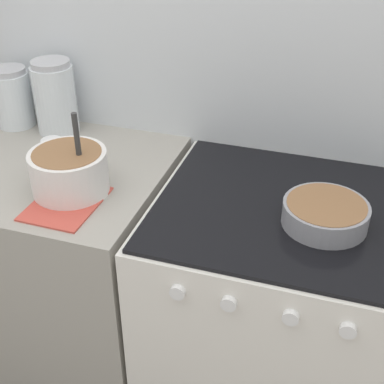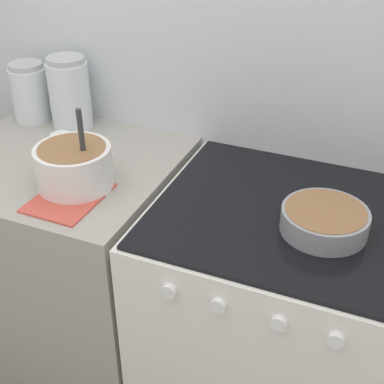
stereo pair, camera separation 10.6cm
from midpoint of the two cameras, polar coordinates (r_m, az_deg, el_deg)
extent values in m
cube|color=silver|center=(1.81, 3.16, 14.38)|extent=(4.54, 0.05, 2.40)
cube|color=#9E998E|center=(2.04, -11.05, -7.95)|extent=(0.75, 0.67, 0.91)
cube|color=white|center=(1.82, 10.39, -14.13)|extent=(0.75, 0.67, 0.90)
cube|color=black|center=(1.53, 12.03, -2.24)|extent=(0.72, 0.64, 0.01)
cylinder|color=white|center=(1.36, -0.21, -10.57)|extent=(0.04, 0.02, 0.04)
cylinder|color=white|center=(1.33, 5.17, -12.03)|extent=(0.04, 0.02, 0.04)
cylinder|color=white|center=(1.30, 11.64, -13.62)|extent=(0.04, 0.02, 0.04)
cylinder|color=white|center=(1.30, 17.48, -14.89)|extent=(0.04, 0.02, 0.04)
cylinder|color=white|center=(1.60, -10.61, 2.54)|extent=(0.23, 0.23, 0.13)
cylinder|color=#8C603D|center=(1.59, -10.72, 3.51)|extent=(0.20, 0.20, 0.07)
cylinder|color=#333333|center=(1.55, -9.64, 4.65)|extent=(0.02, 0.02, 0.24)
cylinder|color=gray|center=(1.46, 15.99, -3.02)|extent=(0.23, 0.23, 0.06)
cylinder|color=#8C603D|center=(1.45, 16.03, -2.81)|extent=(0.21, 0.21, 0.05)
cylinder|color=silver|center=(2.07, -15.45, 10.01)|extent=(0.14, 0.14, 0.19)
cylinder|color=white|center=(2.09, -15.30, 9.02)|extent=(0.12, 0.12, 0.12)
cylinder|color=#B2B2B7|center=(2.04, -15.89, 12.80)|extent=(0.12, 0.12, 0.02)
cylinder|color=silver|center=(1.97, -11.37, 10.04)|extent=(0.15, 0.15, 0.24)
cylinder|color=silver|center=(1.98, -11.22, 8.76)|extent=(0.13, 0.13, 0.14)
cylinder|color=#B2B2B7|center=(1.92, -11.79, 13.62)|extent=(0.13, 0.13, 0.02)
cylinder|color=silver|center=(1.75, -11.98, 4.51)|extent=(0.07, 0.07, 0.10)
cube|color=#CC4C3F|center=(1.57, -11.13, -0.65)|extent=(0.19, 0.24, 0.01)
camera|label=1|loc=(0.05, -87.95, 1.29)|focal=50.00mm
camera|label=2|loc=(0.05, 92.05, -1.29)|focal=50.00mm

